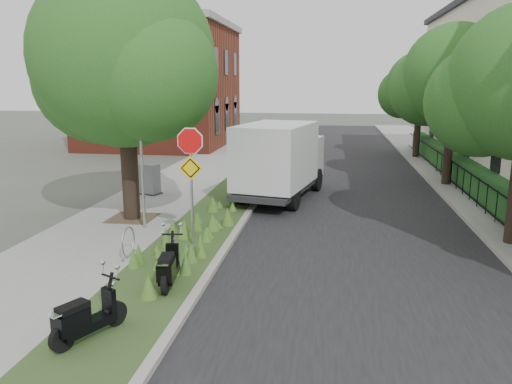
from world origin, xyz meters
TOP-DOWN VIEW (x-y plane):
  - ground at (0.00, 0.00)m, footprint 120.00×120.00m
  - sidewalk_near at (-4.25, 10.00)m, footprint 3.50×60.00m
  - verge at (-1.50, 10.00)m, footprint 2.00×60.00m
  - kerb_near at (-0.50, 10.00)m, footprint 0.20×60.00m
  - road at (3.00, 10.00)m, footprint 7.00×60.00m
  - kerb_far at (6.50, 10.00)m, footprint 0.20×60.00m
  - footpath_far at (8.20, 10.00)m, footprint 3.20×60.00m
  - street_tree_main at (-4.08, 2.86)m, footprint 6.21×5.54m
  - bare_post at (-3.20, 1.80)m, footprint 0.08×0.08m
  - bike_hoop at (-2.70, -0.60)m, footprint 0.06×0.78m
  - sign_assembly at (-1.40, 0.58)m, footprint 0.94×0.08m
  - fence_far at (7.20, 10.00)m, footprint 0.04×24.00m
  - hedge_far at (7.90, 10.00)m, footprint 1.00×24.00m
  - brick_building at (-9.50, 22.00)m, footprint 9.40×10.40m
  - far_tree_b at (6.94, 10.05)m, footprint 4.83×4.31m
  - far_tree_c at (6.94, 18.04)m, footprint 4.37×3.89m
  - scooter_near at (-1.13, -2.25)m, footprint 0.46×1.54m
  - scooter_far at (-1.82, -4.65)m, footprint 0.79×1.40m
  - box_truck at (0.29, 6.61)m, footprint 3.13×5.72m
  - utility_cabinet at (-4.73, 6.26)m, footprint 0.99×0.80m

SIDE VIEW (x-z plane):
  - ground at x=0.00m, z-range 0.00..0.00m
  - road at x=3.00m, z-range 0.00..0.01m
  - sidewalk_near at x=-4.25m, z-range 0.00..0.12m
  - verge at x=-1.50m, z-range 0.00..0.12m
  - footpath_far at x=8.20m, z-range 0.00..0.12m
  - kerb_near at x=-0.50m, z-range 0.00..0.13m
  - kerb_far at x=6.50m, z-range 0.00..0.13m
  - scooter_far at x=-1.82m, z-range 0.11..0.83m
  - scooter_near at x=-1.13m, z-range 0.11..0.85m
  - bike_hoop at x=-2.70m, z-range 0.11..0.88m
  - fence_far at x=7.20m, z-range 0.17..1.17m
  - hedge_far at x=7.90m, z-range 0.12..1.22m
  - utility_cabinet at x=-4.73m, z-range 0.10..1.25m
  - box_truck at x=0.29m, z-range 0.37..2.82m
  - bare_post at x=-3.20m, z-range 0.12..4.12m
  - sign_assembly at x=-1.40m, z-range 0.72..3.94m
  - far_tree_c at x=6.94m, z-range 0.99..6.92m
  - brick_building at x=-9.50m, z-range 0.06..8.36m
  - far_tree_b at x=6.94m, z-range 1.09..7.65m
  - street_tree_main at x=-4.08m, z-range 0.97..8.63m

